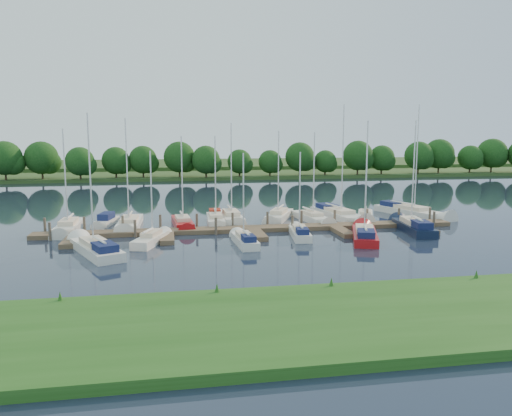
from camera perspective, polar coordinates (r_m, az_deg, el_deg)
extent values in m
plane|color=#17202E|center=(39.93, 1.48, -4.81)|extent=(260.00, 260.00, 0.00)
cube|color=#1E4D16|center=(25.04, 8.91, -12.51)|extent=(90.00, 10.00, 0.50)
cube|color=#4E3D2C|center=(47.59, -0.42, -2.39)|extent=(40.00, 2.00, 0.40)
cube|color=#4E3D2C|center=(44.79, -20.42, -3.62)|extent=(1.20, 4.00, 0.40)
cube|color=#4E3D2C|center=(44.02, -10.11, -3.42)|extent=(1.20, 4.00, 0.40)
cube|color=#4E3D2C|center=(44.69, 0.21, -3.11)|extent=(1.20, 4.00, 0.40)
cube|color=#4E3D2C|center=(46.73, 9.93, -2.72)|extent=(1.20, 4.00, 0.40)
cube|color=#4E3D2C|center=(49.99, 18.59, -2.31)|extent=(1.20, 4.00, 0.40)
cylinder|color=#473D33|center=(49.47, -22.97, -2.18)|extent=(0.24, 0.24, 2.00)
cylinder|color=#473D33|center=(48.79, -19.01, -2.11)|extent=(0.24, 0.24, 2.00)
cylinder|color=#473D33|center=(48.36, -14.97, -2.03)|extent=(0.24, 0.24, 2.00)
cylinder|color=#473D33|center=(48.17, -10.87, -1.93)|extent=(0.24, 0.24, 2.00)
cylinder|color=#473D33|center=(48.23, -6.77, -1.82)|extent=(0.24, 0.24, 2.00)
cylinder|color=#473D33|center=(48.53, -2.69, -1.71)|extent=(0.24, 0.24, 2.00)
cylinder|color=#473D33|center=(49.08, 1.32, -1.59)|extent=(0.24, 0.24, 2.00)
cylinder|color=#473D33|center=(49.86, 5.22, -1.46)|extent=(0.24, 0.24, 2.00)
cylinder|color=#473D33|center=(50.86, 8.98, -1.33)|extent=(0.24, 0.24, 2.00)
cylinder|color=#473D33|center=(52.07, 12.58, -1.21)|extent=(0.24, 0.24, 2.00)
cylinder|color=#473D33|center=(53.48, 16.00, -1.08)|extent=(0.24, 0.24, 2.00)
cylinder|color=#473D33|center=(55.07, 19.24, -0.96)|extent=(0.24, 0.24, 2.00)
cylinder|color=#473D33|center=(46.75, -22.48, -2.74)|extent=(0.24, 0.24, 2.00)
cylinder|color=#473D33|center=(45.71, -13.63, -2.58)|extent=(0.24, 0.24, 2.00)
cylinder|color=#473D33|center=(45.79, -4.60, -2.34)|extent=(0.24, 0.24, 2.00)
cylinder|color=#473D33|center=(46.99, 4.18, -2.06)|extent=(0.24, 0.24, 2.00)
cylinder|color=#473D33|center=(49.22, 12.34, -1.75)|extent=(0.24, 0.24, 2.00)
cylinder|color=#473D33|center=(52.35, 19.66, -1.45)|extent=(0.24, 0.24, 2.00)
cube|color=#264018|center=(113.70, -6.02, 3.95)|extent=(180.00, 30.00, 0.60)
cube|color=#395826|center=(138.57, -6.74, 4.91)|extent=(220.00, 40.00, 1.40)
cylinder|color=#38281C|center=(104.87, -26.57, 3.35)|extent=(0.36, 0.36, 2.86)
sphere|color=#123D10|center=(104.67, -26.70, 5.25)|extent=(6.67, 6.67, 6.67)
sphere|color=#123D10|center=(104.50, -25.88, 4.78)|extent=(4.77, 4.77, 4.77)
cylinder|color=#38281C|center=(101.32, -23.44, 3.34)|extent=(0.36, 0.36, 2.67)
sphere|color=#123D10|center=(101.12, -23.55, 5.18)|extent=(6.23, 6.23, 6.23)
sphere|color=#123D10|center=(101.06, -22.75, 4.72)|extent=(4.45, 4.45, 4.45)
cylinder|color=#38281C|center=(102.66, -20.13, 3.55)|extent=(0.36, 0.36, 2.56)
sphere|color=#123D10|center=(102.46, -20.22, 5.29)|extent=(5.98, 5.98, 5.98)
sphere|color=#123D10|center=(102.49, -19.47, 4.85)|extent=(4.27, 4.27, 4.27)
cylinder|color=#38281C|center=(102.40, -16.41, 3.69)|extent=(0.36, 0.36, 2.48)
sphere|color=#123D10|center=(102.21, -16.48, 5.39)|extent=(5.80, 5.80, 5.80)
sphere|color=#123D10|center=(102.32, -15.75, 4.95)|extent=(4.14, 4.14, 4.14)
cylinder|color=#38281C|center=(101.64, -12.36, 3.91)|extent=(0.36, 0.36, 2.85)
sphere|color=#123D10|center=(101.44, -12.42, 5.87)|extent=(6.65, 6.65, 6.65)
sphere|color=#123D10|center=(101.63, -11.59, 5.37)|extent=(4.75, 4.75, 4.75)
cylinder|color=#38281C|center=(99.95, -9.48, 3.92)|extent=(0.36, 0.36, 2.85)
sphere|color=#123D10|center=(99.74, -9.52, 5.91)|extent=(6.65, 6.65, 6.65)
sphere|color=#123D10|center=(100.01, -8.69, 5.39)|extent=(4.75, 4.75, 4.75)
cylinder|color=#38281C|center=(100.22, -5.03, 3.89)|extent=(0.36, 0.36, 2.42)
sphere|color=#123D10|center=(100.03, -5.05, 5.58)|extent=(5.64, 5.64, 5.64)
sphere|color=#123D10|center=(100.38, -4.37, 5.13)|extent=(4.03, 4.03, 4.03)
cylinder|color=#38281C|center=(101.27, -1.30, 4.05)|extent=(0.36, 0.36, 2.72)
sphere|color=#123D10|center=(101.07, -1.31, 5.93)|extent=(6.34, 6.34, 6.34)
sphere|color=#123D10|center=(101.52, -0.56, 5.43)|extent=(4.53, 4.53, 4.53)
cylinder|color=#38281C|center=(103.58, 1.82, 4.02)|extent=(0.36, 0.36, 2.26)
sphere|color=#123D10|center=(103.40, 1.82, 5.54)|extent=(5.26, 5.26, 5.26)
sphere|color=#123D10|center=(103.87, 2.41, 5.14)|extent=(3.76, 3.76, 3.76)
cylinder|color=#38281C|center=(103.56, 4.71, 4.05)|extent=(0.36, 0.36, 2.46)
sphere|color=#123D10|center=(103.37, 4.73, 5.71)|extent=(5.75, 5.75, 5.75)
sphere|color=#123D10|center=(103.93, 5.35, 5.27)|extent=(4.11, 4.11, 4.11)
cylinder|color=#38281C|center=(104.44, 8.75, 4.02)|extent=(0.36, 0.36, 2.45)
sphere|color=#123D10|center=(104.26, 8.79, 5.66)|extent=(5.73, 5.73, 5.73)
sphere|color=#123D10|center=(104.89, 9.38, 5.21)|extent=(4.09, 4.09, 4.09)
cylinder|color=#38281C|center=(106.43, 12.10, 4.00)|extent=(0.36, 0.36, 2.43)
sphere|color=#123D10|center=(106.25, 12.15, 5.60)|extent=(5.67, 5.67, 5.67)
sphere|color=#123D10|center=(106.93, 12.70, 5.16)|extent=(4.05, 4.05, 4.05)
cylinder|color=#38281C|center=(111.16, 14.68, 4.03)|extent=(0.36, 0.36, 2.16)
sphere|color=#123D10|center=(110.99, 14.73, 5.39)|extent=(5.05, 5.05, 5.05)
sphere|color=#123D10|center=(111.67, 15.18, 5.02)|extent=(3.61, 3.61, 3.61)
cylinder|color=#38281C|center=(111.80, 18.33, 3.96)|extent=(0.36, 0.36, 2.39)
sphere|color=#123D10|center=(111.63, 18.40, 5.45)|extent=(5.57, 5.57, 5.57)
sphere|color=#123D10|center=(112.41, 18.88, 5.04)|extent=(3.98, 3.98, 3.98)
cylinder|color=#38281C|center=(117.38, 20.21, 3.99)|extent=(0.36, 0.36, 2.10)
sphere|color=#123D10|center=(117.23, 20.28, 5.24)|extent=(4.91, 4.91, 4.91)
sphere|color=#123D10|center=(117.97, 20.66, 4.90)|extent=(3.51, 3.51, 3.51)
cylinder|color=#38281C|center=(119.53, 23.37, 4.07)|extent=(0.36, 0.36, 2.85)
sphere|color=#123D10|center=(119.36, 23.47, 5.73)|extent=(6.64, 6.64, 6.64)
sphere|color=#123D10|center=(120.35, 23.96, 5.27)|extent=(4.74, 4.74, 4.74)
cylinder|color=#38281C|center=(124.04, 25.47, 3.99)|extent=(0.36, 0.36, 2.50)
sphere|color=#123D10|center=(123.88, 25.56, 5.40)|extent=(5.84, 5.84, 5.84)
sphere|color=#123D10|center=(124.80, 25.95, 5.01)|extent=(4.17, 4.17, 4.17)
cube|color=silver|center=(50.99, -20.53, -2.26)|extent=(1.90, 6.63, 1.14)
cone|color=silver|center=(47.81, -21.27, -2.99)|extent=(0.94, 2.32, 0.93)
cube|color=beige|center=(50.55, -20.64, -1.51)|extent=(1.41, 2.99, 0.52)
cylinder|color=silver|center=(49.70, -20.97, 3.32)|extent=(0.12, 0.12, 8.93)
cylinder|color=silver|center=(51.44, -20.45, -0.87)|extent=(0.12, 2.98, 0.10)
cylinder|color=silver|center=(51.44, -20.45, -0.87)|extent=(0.22, 2.65, 0.20)
cube|color=silver|center=(53.05, -16.71, -1.68)|extent=(2.24, 4.41, 0.88)
cone|color=silver|center=(51.09, -17.46, -2.09)|extent=(0.94, 1.38, 0.69)
cube|color=#141D47|center=(52.94, -16.74, -0.95)|extent=(1.57, 2.50, 0.79)
cube|color=silver|center=(51.50, -14.21, -1.88)|extent=(2.27, 7.48, 1.01)
cone|color=silver|center=(47.87, -14.65, -2.67)|extent=(1.10, 2.62, 1.04)
cube|color=beige|center=(51.03, -14.28, -1.26)|extent=(1.64, 3.38, 0.46)
cylinder|color=silver|center=(50.09, -14.52, 4.18)|extent=(0.12, 0.12, 10.02)
cylinder|color=silver|center=(52.06, -14.17, -0.65)|extent=(0.18, 3.34, 0.10)
cylinder|color=silver|center=(52.06, -14.17, -0.65)|extent=(0.27, 2.97, 0.20)
cube|color=#A80F12|center=(50.64, -8.41, -1.88)|extent=(2.19, 6.28, 1.05)
cone|color=#A80F12|center=(47.63, -8.02, -2.53)|extent=(1.03, 2.22, 0.86)
cube|color=beige|center=(50.23, -8.39, -1.20)|extent=(1.50, 2.86, 0.48)
cylinder|color=silver|center=(49.41, -8.45, 3.33)|extent=(0.12, 0.12, 8.32)
cylinder|color=silver|center=(51.07, -8.50, -0.61)|extent=(0.31, 2.77, 0.10)
cylinder|color=silver|center=(51.07, -8.50, -0.61)|extent=(0.39, 2.47, 0.20)
cube|color=silver|center=(51.96, -4.64, -1.55)|extent=(2.02, 6.23, 1.07)
cone|color=silver|center=(48.94, -4.47, -2.18)|extent=(0.96, 2.19, 0.86)
cube|color=beige|center=(51.54, -4.63, -0.87)|extent=(1.42, 2.83, 0.49)
cube|color=maroon|center=(53.53, -4.73, -0.41)|extent=(1.29, 1.90, 0.54)
cylinder|color=silver|center=(50.74, -4.67, 3.54)|extent=(0.12, 0.12, 8.30)
cylinder|color=silver|center=(52.39, -4.68, -0.28)|extent=(0.23, 2.77, 0.10)
cylinder|color=silver|center=(52.39, -4.68, -0.28)|extent=(0.32, 2.47, 0.20)
cube|color=silver|center=(53.25, -2.91, -1.29)|extent=(2.15, 7.11, 1.17)
cone|color=silver|center=(49.81, -2.31, -1.97)|extent=(1.05, 2.50, 0.99)
cube|color=beige|center=(52.78, -2.86, -0.55)|extent=(1.56, 3.22, 0.53)
cylinder|color=silver|center=(51.91, -2.84, 4.42)|extent=(0.12, 0.12, 9.54)
cylinder|color=silver|center=(53.76, -3.03, 0.07)|extent=(0.18, 3.18, 0.10)
cylinder|color=silver|center=(53.76, -3.03, 0.07)|extent=(0.27, 2.83, 0.20)
cube|color=silver|center=(54.25, 2.69, -1.11)|extent=(4.37, 6.64, 1.13)
cone|color=silver|center=(51.13, 1.92, -1.69)|extent=(1.78, 2.44, 0.91)
cube|color=beige|center=(53.82, 2.62, -0.40)|extent=(2.46, 3.22, 0.51)
cylinder|color=silver|center=(53.02, 2.58, 4.05)|extent=(0.12, 0.12, 8.75)
cylinder|color=silver|center=(54.70, 2.84, 0.17)|extent=(1.32, 2.69, 0.10)
cylinder|color=silver|center=(54.70, 2.84, 0.17)|extent=(1.27, 2.43, 0.20)
cube|color=silver|center=(53.64, 6.25, -1.26)|extent=(2.78, 6.65, 1.02)
cone|color=silver|center=(50.79, 7.78, -1.84)|extent=(1.24, 2.37, 0.90)
cube|color=beige|center=(53.25, 6.40, -0.63)|extent=(1.78, 3.07, 0.46)
cylinder|color=silver|center=(52.46, 6.63, 3.86)|extent=(0.12, 0.12, 8.70)
cylinder|color=silver|center=(54.06, 5.98, -0.09)|extent=(0.55, 2.88, 0.10)
cylinder|color=silver|center=(54.06, 5.98, -0.09)|extent=(0.60, 2.58, 0.20)
cube|color=silver|center=(55.82, 9.27, -0.94)|extent=(3.89, 8.87, 1.08)
cone|color=silver|center=(52.18, 11.58, -1.66)|extent=(1.71, 3.17, 1.20)
cube|color=beige|center=(55.34, 9.50, -0.30)|extent=(2.46, 4.12, 0.49)
cube|color=#141D47|center=(57.78, 8.12, 0.19)|extent=(2.11, 2.83, 0.54)
cylinder|color=silver|center=(54.41, 9.87, 5.51)|extent=(0.12, 0.12, 11.58)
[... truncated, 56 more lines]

